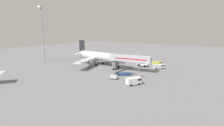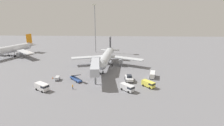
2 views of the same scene
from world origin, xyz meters
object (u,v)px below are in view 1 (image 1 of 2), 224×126
(airplane_at_gate, at_px, (100,56))
(service_van_mid_center, at_px, (134,81))
(service_van_near_center, at_px, (159,66))
(jet_bridge, at_px, (127,59))
(pushback_tug, at_px, (143,64))
(apron_light_mast, at_px, (42,25))
(belt_loader_truck, at_px, (123,73))
(safety_cone_alpha, at_px, (107,79))
(service_van_mid_left, at_px, (143,60))
(baggage_cart_outer_left, at_px, (114,77))
(service_van_near_left, at_px, (157,63))
(ground_crew_worker_foreground, at_px, (142,75))

(airplane_at_gate, bearing_deg, service_van_mid_center, -122.77)
(airplane_at_gate, bearing_deg, service_van_near_center, -72.67)
(jet_bridge, distance_m, pushback_tug, 13.42)
(airplane_at_gate, xyz_separation_m, apron_light_mast, (-10.08, 32.38, 16.16))
(airplane_at_gate, distance_m, belt_loader_truck, 22.56)
(jet_bridge, distance_m, apron_light_mast, 52.76)
(jet_bridge, xyz_separation_m, safety_cone_alpha, (-16.49, -0.92, -4.95))
(service_van_mid_left, distance_m, baggage_cart_outer_left, 36.25)
(jet_bridge, relative_size, service_van_mid_left, 3.30)
(airplane_at_gate, relative_size, service_van_near_left, 7.58)
(airplane_at_gate, xyz_separation_m, safety_cone_alpha, (-19.45, -18.49, -4.21))
(baggage_cart_outer_left, bearing_deg, jet_bridge, 9.33)
(pushback_tug, bearing_deg, service_van_near_center, -96.44)
(safety_cone_alpha, bearing_deg, pushback_tug, -1.72)
(airplane_at_gate, relative_size, service_van_mid_center, 6.64)
(apron_light_mast, bearing_deg, baggage_cart_outer_left, -97.51)
(jet_bridge, relative_size, safety_cone_alpha, 26.64)
(belt_loader_truck, bearing_deg, service_van_mid_center, -133.29)
(belt_loader_truck, xyz_separation_m, service_van_mid_center, (-8.52, -9.04, 0.58))
(service_van_near_left, xyz_separation_m, service_van_mid_center, (-34.53, -4.28, 0.16))
(service_van_near_left, bearing_deg, service_van_mid_center, -172.93)
(service_van_near_left, bearing_deg, airplane_at_gate, 122.96)
(service_van_mid_center, height_order, baggage_cart_outer_left, service_van_mid_center)
(airplane_at_gate, distance_m, ground_crew_worker_foreground, 29.13)
(pushback_tug, height_order, apron_light_mast, apron_light_mast)
(jet_bridge, height_order, service_van_near_left, jet_bridge)
(airplane_at_gate, relative_size, service_van_mid_left, 6.20)
(jet_bridge, height_order, safety_cone_alpha, jet_bridge)
(service_van_mid_center, bearing_deg, airplane_at_gate, 57.23)
(pushback_tug, relative_size, service_van_near_center, 1.14)
(pushback_tug, relative_size, apron_light_mast, 0.18)
(service_van_mid_center, bearing_deg, safety_cone_alpha, 94.75)
(service_van_mid_center, bearing_deg, service_van_near_left, 7.07)
(pushback_tug, relative_size, ground_crew_worker_foreground, 3.19)
(pushback_tug, relative_size, service_van_mid_center, 1.02)
(baggage_cart_outer_left, bearing_deg, safety_cone_alpha, 150.96)
(service_van_mid_center, xyz_separation_m, baggage_cart_outer_left, (1.62, 9.00, -0.55))
(safety_cone_alpha, distance_m, apron_light_mast, 55.59)
(belt_loader_truck, relative_size, service_van_near_center, 1.29)
(belt_loader_truck, bearing_deg, service_van_near_left, -10.37)
(jet_bridge, height_order, service_van_mid_center, jet_bridge)
(airplane_at_gate, distance_m, apron_light_mast, 37.57)
(jet_bridge, bearing_deg, service_van_near_center, -41.54)
(belt_loader_truck, relative_size, service_van_near_left, 1.33)
(jet_bridge, xyz_separation_m, service_van_mid_center, (-15.62, -11.30, -3.96))
(jet_bridge, relative_size, service_van_near_left, 4.04)
(service_van_mid_left, bearing_deg, baggage_cart_outer_left, -172.56)
(service_van_mid_left, bearing_deg, pushback_tug, -155.77)
(service_van_near_center, distance_m, safety_cone_alpha, 29.70)
(service_van_near_left, bearing_deg, baggage_cart_outer_left, 171.84)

